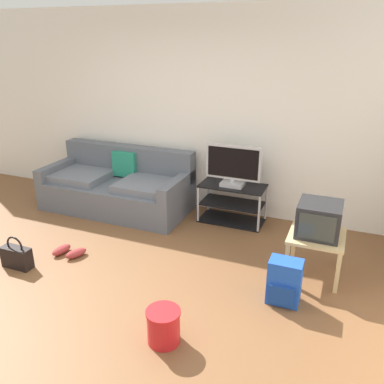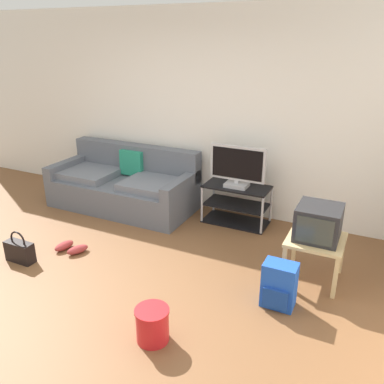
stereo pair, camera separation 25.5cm
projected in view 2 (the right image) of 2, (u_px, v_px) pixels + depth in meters
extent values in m
cube|color=brown|center=(86.00, 291.00, 3.90)|extent=(9.00, 9.80, 0.02)
cube|color=silver|center=(195.00, 112.00, 5.45)|extent=(9.00, 0.10, 2.70)
cube|color=#565B66|center=(123.00, 194.00, 5.72)|extent=(2.05, 0.95, 0.40)
cube|color=#565B66|center=(136.00, 159.00, 5.88)|extent=(2.05, 0.20, 0.44)
cube|color=#565B66|center=(69.00, 166.00, 6.01)|extent=(0.14, 0.95, 0.18)
cube|color=#565B66|center=(182.00, 185.00, 5.23)|extent=(0.14, 0.95, 0.18)
cube|color=slate|center=(88.00, 173.00, 5.81)|extent=(0.82, 0.66, 0.10)
cube|color=slate|center=(154.00, 185.00, 5.35)|extent=(0.82, 0.66, 0.10)
cube|color=#238466|center=(132.00, 163.00, 5.79)|extent=(0.36, 0.13, 0.36)
cube|color=black|center=(237.00, 187.00, 5.14)|extent=(0.84, 0.43, 0.02)
cube|color=black|center=(236.00, 204.00, 5.23)|extent=(0.81, 0.41, 0.02)
cube|color=black|center=(236.00, 221.00, 5.32)|extent=(0.84, 0.43, 0.02)
cylinder|color=#B7B7BC|center=(202.00, 204.00, 5.23)|extent=(0.03, 0.03, 0.51)
cylinder|color=#B7B7BC|center=(262.00, 216.00, 4.90)|extent=(0.03, 0.03, 0.51)
cylinder|color=#B7B7BC|center=(214.00, 194.00, 5.57)|extent=(0.03, 0.03, 0.51)
cylinder|color=#B7B7BC|center=(271.00, 204.00, 5.23)|extent=(0.03, 0.03, 0.51)
cube|color=#B2B2B7|center=(237.00, 185.00, 5.11)|extent=(0.29, 0.22, 0.05)
cube|color=#B2B2B7|center=(237.00, 181.00, 5.10)|extent=(0.05, 0.04, 0.04)
cube|color=#B2B2B7|center=(238.00, 163.00, 5.01)|extent=(0.72, 0.04, 0.45)
cube|color=black|center=(237.00, 164.00, 4.99)|extent=(0.66, 0.01, 0.39)
cube|color=tan|center=(316.00, 240.00, 3.92)|extent=(0.54, 0.54, 0.03)
cube|color=tan|center=(284.00, 266.00, 3.90)|extent=(0.04, 0.04, 0.43)
cube|color=tan|center=(335.00, 278.00, 3.70)|extent=(0.04, 0.04, 0.43)
cube|color=tan|center=(295.00, 244.00, 4.31)|extent=(0.04, 0.04, 0.43)
cube|color=tan|center=(342.00, 254.00, 4.11)|extent=(0.04, 0.04, 0.43)
cube|color=#232326|center=(318.00, 222.00, 3.87)|extent=(0.42, 0.42, 0.33)
cube|color=#333833|center=(315.00, 231.00, 3.69)|extent=(0.34, 0.01, 0.26)
cube|color=blue|center=(279.00, 285.00, 3.61)|extent=(0.30, 0.20, 0.43)
cube|color=navy|center=(275.00, 299.00, 3.54)|extent=(0.23, 0.04, 0.19)
cylinder|color=navy|center=(274.00, 274.00, 3.73)|extent=(0.04, 0.04, 0.35)
cylinder|color=navy|center=(292.00, 278.00, 3.67)|extent=(0.04, 0.04, 0.35)
cube|color=black|center=(20.00, 252.00, 4.36)|extent=(0.34, 0.13, 0.23)
torus|color=black|center=(18.00, 240.00, 4.31)|extent=(0.21, 0.02, 0.21)
cylinder|color=red|center=(152.00, 325.00, 3.21)|extent=(0.27, 0.27, 0.29)
cylinder|color=red|center=(152.00, 311.00, 3.16)|extent=(0.28, 0.28, 0.02)
ellipsoid|color=#993333|center=(64.00, 246.00, 4.63)|extent=(0.15, 0.27, 0.09)
ellipsoid|color=#993333|center=(78.00, 250.00, 4.54)|extent=(0.20, 0.27, 0.09)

